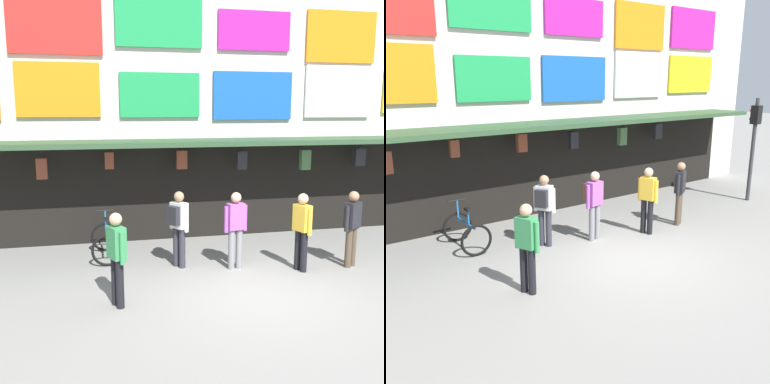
# 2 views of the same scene
# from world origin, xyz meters

# --- Properties ---
(ground_plane) EXTENTS (80.00, 80.00, 0.00)m
(ground_plane) POSITION_xyz_m (0.00, 0.00, 0.00)
(ground_plane) COLOR gray
(shopfront) EXTENTS (18.00, 2.60, 8.00)m
(shopfront) POSITION_xyz_m (-0.00, 4.57, 3.96)
(shopfront) COLOR beige
(shopfront) RESTS_ON ground
(traffic_light_far) EXTENTS (0.30, 0.34, 3.20)m
(traffic_light_far) POSITION_xyz_m (6.09, 1.27, 2.14)
(traffic_light_far) COLOR #38383D
(traffic_light_far) RESTS_ON ground
(bicycle_parked) EXTENTS (0.73, 1.17, 1.05)m
(bicycle_parked) POSITION_xyz_m (-2.70, 2.68, 0.39)
(bicycle_parked) COLOR black
(bicycle_parked) RESTS_ON ground
(pedestrian_in_red) EXTENTS (0.33, 0.51, 1.68)m
(pedestrian_in_red) POSITION_xyz_m (1.32, 0.98, 0.95)
(pedestrian_in_red) COLOR black
(pedestrian_in_red) RESTS_ON ground
(pedestrian_in_purple) EXTENTS (0.47, 0.48, 1.68)m
(pedestrian_in_purple) POSITION_xyz_m (-1.19, 1.75, 0.98)
(pedestrian_in_purple) COLOR #2D2D38
(pedestrian_in_purple) RESTS_ON ground
(pedestrian_in_black) EXTENTS (0.35, 0.49, 1.68)m
(pedestrian_in_black) POSITION_xyz_m (-2.59, 0.02, 0.95)
(pedestrian_in_black) COLOR black
(pedestrian_in_black) RESTS_ON ground
(pedestrian_in_green) EXTENTS (0.48, 0.36, 1.68)m
(pedestrian_in_green) POSITION_xyz_m (2.50, 0.99, 0.95)
(pedestrian_in_green) COLOR brown
(pedestrian_in_green) RESTS_ON ground
(pedestrian_in_white) EXTENTS (0.53, 0.39, 1.68)m
(pedestrian_in_white) POSITION_xyz_m (-0.01, 1.42, 0.98)
(pedestrian_in_white) COLOR gray
(pedestrian_in_white) RESTS_ON ground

